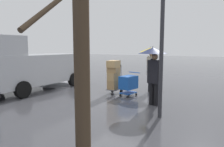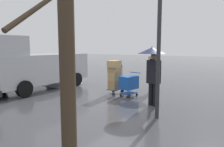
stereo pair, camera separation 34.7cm
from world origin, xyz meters
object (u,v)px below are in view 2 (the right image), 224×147
pedestrian_pink_side (152,59)px  bare_tree_near (65,43)px  cargo_van_parked_right (36,66)px  shopping_cart_vendor (129,83)px  hand_dolly_boxes (114,75)px  pedestrian_black_side (153,62)px  street_lamp (159,38)px

pedestrian_pink_side → bare_tree_near: 7.27m
cargo_van_parked_right → bare_tree_near: bare_tree_near is taller
pedestrian_pink_side → shopping_cart_vendor: bearing=71.4°
pedestrian_pink_side → hand_dolly_boxes: bearing=48.1°
hand_dolly_boxes → pedestrian_pink_side: pedestrian_pink_side is taller
cargo_van_parked_right → pedestrian_pink_side: 5.77m
pedestrian_black_side → street_lamp: 1.61m
hand_dolly_boxes → pedestrian_pink_side: size_ratio=0.71×
cargo_van_parked_right → shopping_cart_vendor: 4.82m
hand_dolly_boxes → pedestrian_pink_side: (-1.24, -1.38, 0.71)m
hand_dolly_boxes → street_lamp: 3.85m
hand_dolly_boxes → street_lamp: bearing=144.5°
hand_dolly_boxes → bare_tree_near: 6.50m
cargo_van_parked_right → pedestrian_black_side: bearing=-175.0°
pedestrian_black_side → street_lamp: bearing=119.7°
pedestrian_black_side → pedestrian_pink_side: bearing=-66.8°
cargo_van_parked_right → pedestrian_black_side: size_ratio=2.50×
hand_dolly_boxes → bare_tree_near: size_ratio=0.36×
cargo_van_parked_right → street_lamp: bearing=174.1°
cargo_van_parked_right → bare_tree_near: (-6.69, 4.32, 0.99)m
bare_tree_near → shopping_cart_vendor: bearing=-69.7°
pedestrian_pink_side → pedestrian_black_side: 2.42m
pedestrian_black_side → street_lamp: size_ratio=0.56×
pedestrian_pink_side → bare_tree_near: (-1.63, 7.06, 0.59)m
shopping_cart_vendor → street_lamp: size_ratio=0.26×
shopping_cart_vendor → street_lamp: bearing=136.1°
shopping_cart_vendor → pedestrian_pink_side: 1.79m
shopping_cart_vendor → bare_tree_near: (-2.10, 5.66, 1.61)m
pedestrian_pink_side → bare_tree_near: bare_tree_near is taller
pedestrian_black_side → bare_tree_near: bearing=97.9°
shopping_cart_vendor → pedestrian_black_side: bearing=150.0°
street_lamp → bare_tree_near: bearing=89.7°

